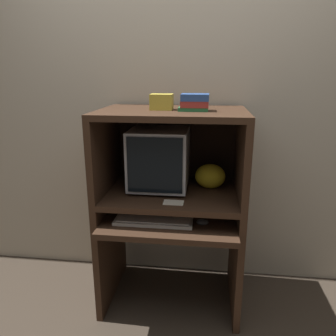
{
  "coord_description": "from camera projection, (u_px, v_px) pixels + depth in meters",
  "views": [
    {
      "loc": [
        0.22,
        -1.67,
        1.54
      ],
      "look_at": [
        -0.03,
        0.31,
        0.95
      ],
      "focal_mm": 35.0,
      "sensor_mm": 36.0,
      "label": 1
    }
  ],
  "objects": [
    {
      "name": "ground_plane",
      "position": [
        166.0,
        327.0,
        2.05
      ],
      "size": [
        12.0,
        12.0,
        0.0
      ],
      "primitive_type": "plane",
      "color": "#3D3328"
    },
    {
      "name": "wall_back",
      "position": [
        178.0,
        107.0,
        2.34
      ],
      "size": [
        6.0,
        0.06,
        2.6
      ],
      "color": "#B2A893",
      "rests_on": "ground_plane"
    },
    {
      "name": "desk_base",
      "position": [
        171.0,
        247.0,
        2.19
      ],
      "size": [
        0.9,
        0.71,
        0.66
      ],
      "color": "#382316",
      "rests_on": "ground_plane"
    },
    {
      "name": "desk_monitor_shelf",
      "position": [
        172.0,
        195.0,
        2.14
      ],
      "size": [
        0.9,
        0.63,
        0.14
      ],
      "color": "#382316",
      "rests_on": "desk_base"
    },
    {
      "name": "hutch_upper",
      "position": [
        173.0,
        137.0,
        2.06
      ],
      "size": [
        0.9,
        0.63,
        0.52
      ],
      "color": "#382316",
      "rests_on": "desk_monitor_shelf"
    },
    {
      "name": "crt_monitor",
      "position": [
        160.0,
        157.0,
        2.14
      ],
      "size": [
        0.37,
        0.43,
        0.4
      ],
      "color": "#B2B2B7",
      "rests_on": "desk_monitor_shelf"
    },
    {
      "name": "keyboard",
      "position": [
        154.0,
        220.0,
        1.99
      ],
      "size": [
        0.47,
        0.17,
        0.03
      ],
      "color": "beige",
      "rests_on": "desk_base"
    },
    {
      "name": "mouse",
      "position": [
        202.0,
        222.0,
        1.96
      ],
      "size": [
        0.07,
        0.05,
        0.03
      ],
      "color": "#28282B",
      "rests_on": "desk_base"
    },
    {
      "name": "snack_bag",
      "position": [
        210.0,
        176.0,
        2.16
      ],
      "size": [
        0.2,
        0.15,
        0.16
      ],
      "color": "gold",
      "rests_on": "desk_monitor_shelf"
    },
    {
      "name": "book_stack",
      "position": [
        195.0,
        102.0,
        1.91
      ],
      "size": [
        0.18,
        0.13,
        0.1
      ],
      "color": "#236638",
      "rests_on": "hutch_upper"
    },
    {
      "name": "paper_card",
      "position": [
        174.0,
        203.0,
        1.93
      ],
      "size": [
        0.12,
        0.08,
        0.0
      ],
      "color": "beige",
      "rests_on": "desk_monitor_shelf"
    },
    {
      "name": "storage_box",
      "position": [
        162.0,
        102.0,
        1.97
      ],
      "size": [
        0.13,
        0.11,
        0.09
      ],
      "color": "gold",
      "rests_on": "hutch_upper"
    }
  ]
}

